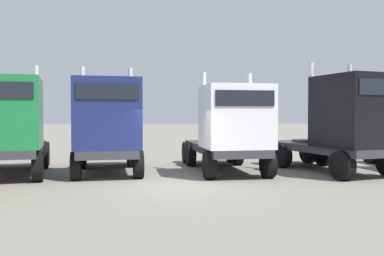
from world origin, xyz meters
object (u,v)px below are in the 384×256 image
semi_truck_navy (107,125)px  semi_truck_white (230,129)px  semi_truck_black (345,123)px  semi_truck_green (8,126)px

semi_truck_navy → semi_truck_white: 4.77m
semi_truck_white → semi_truck_black: semi_truck_black is taller
semi_truck_navy → semi_truck_white: semi_truck_navy is taller
semi_truck_navy → semi_truck_black: size_ratio=0.92×
semi_truck_green → semi_truck_white: 8.31m
semi_truck_black → semi_truck_navy: bearing=-109.9°
semi_truck_green → semi_truck_navy: bearing=85.6°
semi_truck_green → semi_truck_white: size_ratio=0.99×
semi_truck_navy → semi_truck_black: 9.19m
semi_truck_navy → semi_truck_white: size_ratio=0.91×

